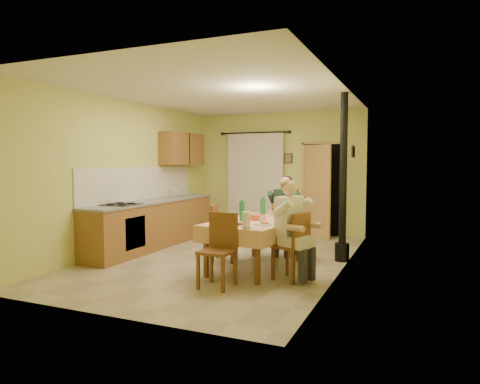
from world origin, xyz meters
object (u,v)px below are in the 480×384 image
at_px(chair_right, 291,260).
at_px(chair_left, 224,244).
at_px(man_right, 291,218).
at_px(stove_flue, 343,200).
at_px(chair_near, 217,265).
at_px(man_far, 285,207).
at_px(dining_table, 256,245).
at_px(chair_far, 285,240).

bearing_deg(chair_right, chair_left, 82.52).
xyz_separation_m(man_right, stove_flue, (0.47, 1.46, 0.15)).
distance_m(chair_near, chair_right, 1.07).
bearing_deg(chair_left, man_right, 52.19).
bearing_deg(man_right, man_far, 39.28).
height_order(man_far, stove_flue, stove_flue).
bearing_deg(chair_near, chair_left, -66.08).
relative_size(chair_near, man_right, 0.71).
bearing_deg(chair_right, man_far, 39.67).
relative_size(dining_table, chair_left, 2.03).
bearing_deg(chair_near, stove_flue, -118.26).
relative_size(chair_right, man_far, 0.69).
distance_m(man_far, stove_flue, 1.00).
bearing_deg(stove_flue, chair_left, -157.48).
relative_size(chair_near, man_far, 0.71).
bearing_deg(chair_near, dining_table, -94.07).
relative_size(chair_right, stove_flue, 0.34).
height_order(chair_near, stove_flue, stove_flue).
relative_size(chair_right, man_right, 0.69).
bearing_deg(dining_table, man_right, -25.16).
bearing_deg(chair_far, man_far, 90.00).
bearing_deg(chair_far, man_right, -74.18).
bearing_deg(man_right, chair_left, 82.45).
relative_size(dining_table, man_right, 1.38).
distance_m(dining_table, chair_near, 1.12).
distance_m(dining_table, chair_far, 1.05).
relative_size(dining_table, man_far, 1.38).
xyz_separation_m(dining_table, chair_near, (-0.12, -1.11, -0.09)).
distance_m(man_far, man_right, 1.53).
height_order(chair_left, stove_flue, stove_flue).
bearing_deg(man_right, chair_near, 151.73).
bearing_deg(stove_flue, chair_near, -120.19).
bearing_deg(chair_right, chair_far, 39.80).
bearing_deg(man_far, chair_far, -90.00).
height_order(dining_table, stove_flue, stove_flue).
relative_size(chair_far, man_right, 0.68).
bearing_deg(chair_right, man_right, 90.00).
distance_m(chair_left, stove_flue, 2.12).
bearing_deg(chair_far, dining_table, -102.69).
height_order(dining_table, chair_far, chair_far).
xyz_separation_m(chair_right, man_far, (-0.53, 1.45, 0.59)).
height_order(dining_table, man_right, man_right).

